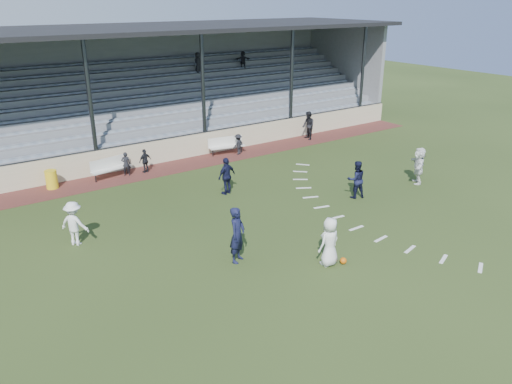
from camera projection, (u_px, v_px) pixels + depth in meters
ground at (298, 249)px, 17.17m from camera, size 90.00×90.00×0.00m
cinder_track at (165, 169)px, 25.17m from camera, size 34.00×2.00×0.02m
retaining_wall at (156, 152)px, 25.75m from camera, size 34.00×0.18×1.20m
bench_left at (110, 166)px, 23.76m from camera, size 2.04×0.83×0.95m
bench_right at (226, 144)px, 27.30m from camera, size 2.04×0.78×0.95m
trash_bin at (51, 179)px, 22.42m from camera, size 0.52×0.52×0.84m
football at (343, 261)px, 16.16m from camera, size 0.22×0.22×0.22m
player_white_lead at (330, 242)px, 15.88m from camera, size 0.84×0.59×1.63m
player_navy_lead at (237, 235)px, 16.05m from camera, size 0.83×0.75×1.89m
player_navy_mid at (356, 179)px, 21.28m from camera, size 0.96×0.86×1.64m
player_white_wing at (74, 224)px, 17.19m from camera, size 1.12×1.17×1.60m
player_navy_wing at (227, 176)px, 21.69m from camera, size 1.04×0.63×1.65m
player_white_back at (419, 165)px, 22.95m from camera, size 1.45×1.50×1.71m
official at (308, 126)px, 30.01m from camera, size 0.83×0.96×1.69m
sub_left_near at (126, 164)px, 23.98m from camera, size 0.50×0.42×1.17m
sub_left_far at (145, 161)px, 24.39m from camera, size 0.74×0.44×1.18m
sub_right at (238, 144)px, 27.24m from camera, size 0.82×0.60×1.13m
grandstand at (119, 106)px, 28.77m from camera, size 34.60×9.00×6.61m
penalty_arc at (380, 220)px, 19.37m from camera, size 3.89×14.63×0.01m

